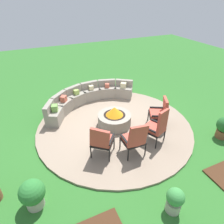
{
  "coord_description": "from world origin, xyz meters",
  "views": [
    {
      "loc": [
        -2.28,
        -4.88,
        3.96
      ],
      "look_at": [
        0.0,
        0.2,
        0.45
      ],
      "focal_mm": 31.42,
      "sensor_mm": 36.0,
      "label": 1
    }
  ],
  "objects_px": {
    "curved_stone_bench": "(87,98)",
    "potted_plant_2": "(224,127)",
    "lounge_chair_back_right": "(160,112)",
    "fire_pit": "(114,118)",
    "lounge_chair_front_left": "(102,140)",
    "lounge_chair_front_right": "(135,139)",
    "potted_plant_0": "(175,200)",
    "potted_plant_3": "(33,194)",
    "lounge_chair_back_left": "(157,126)"
  },
  "relations": [
    {
      "from": "lounge_chair_back_right",
      "to": "fire_pit",
      "type": "bearing_deg",
      "value": 91.68
    },
    {
      "from": "fire_pit",
      "to": "lounge_chair_back_left",
      "type": "bearing_deg",
      "value": -60.14
    },
    {
      "from": "lounge_chair_back_right",
      "to": "lounge_chair_front_left",
      "type": "bearing_deg",
      "value": 130.55
    },
    {
      "from": "curved_stone_bench",
      "to": "potted_plant_2",
      "type": "bearing_deg",
      "value": -47.91
    },
    {
      "from": "fire_pit",
      "to": "potted_plant_0",
      "type": "height_order",
      "value": "fire_pit"
    },
    {
      "from": "fire_pit",
      "to": "potted_plant_3",
      "type": "xyz_separation_m",
      "value": [
        -2.74,
        -1.92,
        0.06
      ]
    },
    {
      "from": "lounge_chair_front_left",
      "to": "fire_pit",
      "type": "bearing_deg",
      "value": 90.47
    },
    {
      "from": "lounge_chair_front_left",
      "to": "lounge_chair_front_right",
      "type": "distance_m",
      "value": 0.87
    },
    {
      "from": "lounge_chair_front_left",
      "to": "lounge_chair_front_right",
      "type": "bearing_deg",
      "value": 17.53
    },
    {
      "from": "lounge_chair_front_left",
      "to": "lounge_chair_back_left",
      "type": "xyz_separation_m",
      "value": [
        1.65,
        -0.13,
        0.04
      ]
    },
    {
      "from": "lounge_chair_back_right",
      "to": "potted_plant_2",
      "type": "relative_size",
      "value": 1.45
    },
    {
      "from": "lounge_chair_front_left",
      "to": "potted_plant_0",
      "type": "bearing_deg",
      "value": -30.53
    },
    {
      "from": "potted_plant_0",
      "to": "potted_plant_3",
      "type": "xyz_separation_m",
      "value": [
        -2.61,
        1.29,
        0.05
      ]
    },
    {
      "from": "fire_pit",
      "to": "lounge_chair_front_right",
      "type": "xyz_separation_m",
      "value": [
        -0.1,
        -1.48,
        0.29
      ]
    },
    {
      "from": "potted_plant_0",
      "to": "lounge_chair_back_left",
      "type": "bearing_deg",
      "value": 65.4
    },
    {
      "from": "potted_plant_0",
      "to": "fire_pit",
      "type": "bearing_deg",
      "value": 87.63
    },
    {
      "from": "curved_stone_bench",
      "to": "lounge_chair_back_right",
      "type": "xyz_separation_m",
      "value": [
        1.73,
        -2.32,
        0.24
      ]
    },
    {
      "from": "lounge_chair_front_left",
      "to": "potted_plant_2",
      "type": "xyz_separation_m",
      "value": [
        3.74,
        -0.72,
        -0.21
      ]
    },
    {
      "from": "lounge_chair_back_left",
      "to": "potted_plant_2",
      "type": "height_order",
      "value": "lounge_chair_back_left"
    },
    {
      "from": "potted_plant_0",
      "to": "potted_plant_3",
      "type": "distance_m",
      "value": 2.91
    },
    {
      "from": "lounge_chair_front_right",
      "to": "lounge_chair_back_left",
      "type": "relative_size",
      "value": 0.92
    },
    {
      "from": "fire_pit",
      "to": "lounge_chair_back_right",
      "type": "relative_size",
      "value": 1.08
    },
    {
      "from": "curved_stone_bench",
      "to": "potted_plant_3",
      "type": "xyz_separation_m",
      "value": [
        -2.35,
        -3.59,
        0.02
      ]
    },
    {
      "from": "lounge_chair_front_right",
      "to": "potted_plant_3",
      "type": "distance_m",
      "value": 2.69
    },
    {
      "from": "lounge_chair_back_left",
      "to": "lounge_chair_back_right",
      "type": "xyz_separation_m",
      "value": [
        0.59,
        0.65,
        -0.03
      ]
    },
    {
      "from": "potted_plant_0",
      "to": "potted_plant_3",
      "type": "bearing_deg",
      "value": 153.77
    },
    {
      "from": "lounge_chair_back_right",
      "to": "lounge_chair_front_right",
      "type": "bearing_deg",
      "value": 147.78
    },
    {
      "from": "potted_plant_2",
      "to": "fire_pit",
      "type": "bearing_deg",
      "value": 146.21
    },
    {
      "from": "lounge_chair_front_right",
      "to": "potted_plant_3",
      "type": "bearing_deg",
      "value": -170.11
    },
    {
      "from": "lounge_chair_back_left",
      "to": "potted_plant_2",
      "type": "relative_size",
      "value": 1.65
    },
    {
      "from": "lounge_chair_front_right",
      "to": "potted_plant_2",
      "type": "height_order",
      "value": "lounge_chair_front_right"
    },
    {
      "from": "lounge_chair_front_right",
      "to": "fire_pit",
      "type": "bearing_deg",
      "value": 86.76
    },
    {
      "from": "lounge_chair_back_left",
      "to": "potted_plant_3",
      "type": "bearing_deg",
      "value": 165.24
    },
    {
      "from": "lounge_chair_front_right",
      "to": "lounge_chair_back_right",
      "type": "height_order",
      "value": "lounge_chair_front_right"
    },
    {
      "from": "lounge_chair_front_left",
      "to": "potted_plant_0",
      "type": "relative_size",
      "value": 1.66
    },
    {
      "from": "potted_plant_0",
      "to": "potted_plant_2",
      "type": "height_order",
      "value": "potted_plant_2"
    },
    {
      "from": "lounge_chair_front_left",
      "to": "potted_plant_2",
      "type": "bearing_deg",
      "value": 27.57
    },
    {
      "from": "lounge_chair_front_left",
      "to": "lounge_chair_back_left",
      "type": "height_order",
      "value": "lounge_chair_back_left"
    },
    {
      "from": "fire_pit",
      "to": "potted_plant_2",
      "type": "bearing_deg",
      "value": -33.79
    },
    {
      "from": "lounge_chair_back_right",
      "to": "potted_plant_0",
      "type": "height_order",
      "value": "lounge_chair_back_right"
    },
    {
      "from": "lounge_chair_back_left",
      "to": "potted_plant_3",
      "type": "distance_m",
      "value": 3.55
    },
    {
      "from": "lounge_chair_front_right",
      "to": "potted_plant_2",
      "type": "xyz_separation_m",
      "value": [
        2.92,
        -0.41,
        -0.22
      ]
    },
    {
      "from": "potted_plant_0",
      "to": "potted_plant_3",
      "type": "height_order",
      "value": "potted_plant_3"
    },
    {
      "from": "lounge_chair_back_left",
      "to": "lounge_chair_back_right",
      "type": "distance_m",
      "value": 0.88
    },
    {
      "from": "potted_plant_0",
      "to": "potted_plant_2",
      "type": "relative_size",
      "value": 0.88
    },
    {
      "from": "lounge_chair_back_left",
      "to": "potted_plant_0",
      "type": "height_order",
      "value": "lounge_chair_back_left"
    },
    {
      "from": "potted_plant_2",
      "to": "lounge_chair_front_right",
      "type": "bearing_deg",
      "value": 172.0
    },
    {
      "from": "lounge_chair_front_right",
      "to": "lounge_chair_back_left",
      "type": "height_order",
      "value": "lounge_chair_back_left"
    },
    {
      "from": "curved_stone_bench",
      "to": "lounge_chair_back_right",
      "type": "bearing_deg",
      "value": -53.31
    },
    {
      "from": "lounge_chair_back_left",
      "to": "lounge_chair_back_right",
      "type": "bearing_deg",
      "value": 22.87
    }
  ]
}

